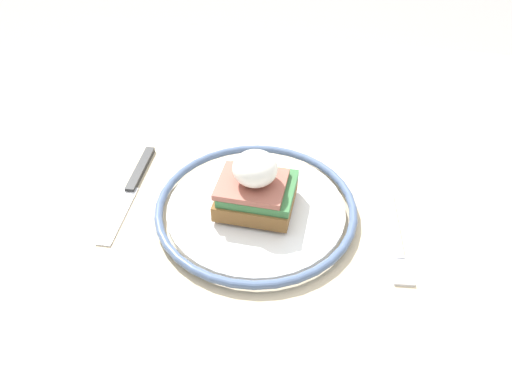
# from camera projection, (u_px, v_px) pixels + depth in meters

# --- Properties ---
(dining_table) EXTENTS (1.02, 0.90, 0.75)m
(dining_table) POSITION_uv_depth(u_px,v_px,m) (285.00, 241.00, 0.73)
(dining_table) COLOR #C6B28E
(dining_table) RESTS_ON ground_plane
(plate) EXTENTS (0.25, 0.25, 0.02)m
(plate) POSITION_uv_depth(u_px,v_px,m) (256.00, 208.00, 0.61)
(plate) COLOR white
(plate) RESTS_ON dining_table
(sandwich) EXTENTS (0.09, 0.08, 0.08)m
(sandwich) POSITION_uv_depth(u_px,v_px,m) (256.00, 186.00, 0.59)
(sandwich) COLOR brown
(sandwich) RESTS_ON plate
(fork) EXTENTS (0.04, 0.15, 0.00)m
(fork) POSITION_uv_depth(u_px,v_px,m) (397.00, 239.00, 0.58)
(fork) COLOR silver
(fork) RESTS_ON dining_table
(knife) EXTENTS (0.03, 0.18, 0.01)m
(knife) POSITION_uv_depth(u_px,v_px,m) (133.00, 185.00, 0.65)
(knife) COLOR #2D2D2D
(knife) RESTS_ON dining_table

